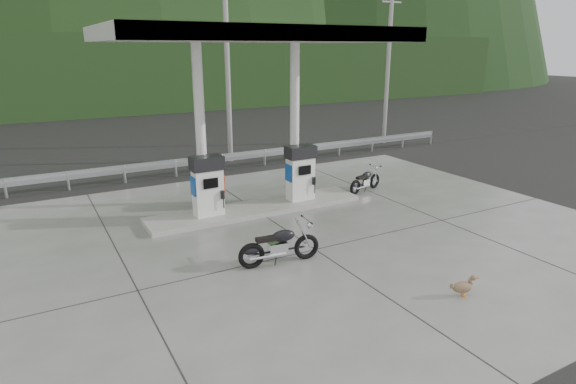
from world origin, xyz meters
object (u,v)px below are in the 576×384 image
duck (462,287)px  motorcycle_left (280,246)px  gas_pump_right (300,173)px  motorcycle_right (365,181)px  gas_pump_left (208,186)px

duck → motorcycle_left: bearing=146.5°
gas_pump_right → motorcycle_left: (-2.79, -3.77, -0.59)m
gas_pump_right → motorcycle_right: gas_pump_right is taller
gas_pump_right → motorcycle_left: gas_pump_right is taller
motorcycle_left → motorcycle_right: motorcycle_left is taller
gas_pump_left → gas_pump_right: same height
gas_pump_right → gas_pump_left: bearing=180.0°
motorcycle_right → gas_pump_left: bearing=163.8°
gas_pump_left → gas_pump_right: (3.20, 0.00, 0.00)m
motorcycle_left → gas_pump_right: bearing=60.4°
gas_pump_right → duck: bearing=-91.6°
gas_pump_left → motorcycle_right: (5.96, 0.08, -0.67)m
duck → motorcycle_right: bearing=85.5°
gas_pump_right → motorcycle_right: (2.76, 0.08, -0.67)m
gas_pump_left → duck: gas_pump_left is taller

